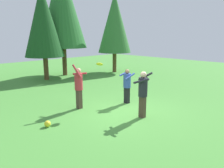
{
  "coord_description": "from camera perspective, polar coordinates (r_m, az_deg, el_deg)",
  "views": [
    {
      "loc": [
        -6.6,
        -5.58,
        3.11
      ],
      "look_at": [
        -0.07,
        0.88,
        1.05
      ],
      "focal_mm": 35.42,
      "sensor_mm": 36.0,
      "label": 1
    }
  ],
  "objects": [
    {
      "name": "ground_plane",
      "position": [
        9.18,
        4.22,
        -7.19
      ],
      "size": [
        40.0,
        40.0,
        0.0
      ],
      "primitive_type": "plane",
      "color": "#478C38"
    },
    {
      "name": "ball_orange",
      "position": [
        12.73,
        4.02,
        -0.96
      ],
      "size": [
        0.25,
        0.25,
        0.25
      ],
      "primitive_type": "sphere",
      "color": "orange",
      "rests_on": "ground_plane"
    },
    {
      "name": "tree_center",
      "position": [
        16.02,
        -17.39,
        15.14
      ],
      "size": [
        2.66,
        2.66,
        6.35
      ],
      "color": "brown",
      "rests_on": "ground_plane"
    },
    {
      "name": "tree_far_right",
      "position": [
        18.65,
        0.68,
        15.49
      ],
      "size": [
        2.71,
        2.71,
        6.47
      ],
      "color": "brown",
      "rests_on": "ground_plane"
    },
    {
      "name": "person_thrower",
      "position": [
        9.42,
        -8.6,
        -0.14
      ],
      "size": [
        0.68,
        0.68,
        1.94
      ],
      "rotation": [
        0.0,
        0.0,
        -0.94
      ],
      "color": "#4C382D",
      "rests_on": "ground_plane"
    },
    {
      "name": "tree_right",
      "position": [
        17.65,
        -12.8,
        19.2
      ],
      "size": [
        3.49,
        3.49,
        8.34
      ],
      "color": "brown",
      "rests_on": "ground_plane"
    },
    {
      "name": "person_bystander",
      "position": [
        10.1,
        3.9,
        0.18
      ],
      "size": [
        0.61,
        0.56,
        1.58
      ],
      "rotation": [
        0.0,
        0.0,
        2.99
      ],
      "color": "black",
      "rests_on": "ground_plane"
    },
    {
      "name": "frisbee",
      "position": [
        9.04,
        -3.23,
        5.14
      ],
      "size": [
        0.36,
        0.36,
        0.15
      ],
      "color": "yellow"
    },
    {
      "name": "ball_yellow",
      "position": [
        8.03,
        -16.31,
        -9.84
      ],
      "size": [
        0.22,
        0.22,
        0.22
      ],
      "primitive_type": "sphere",
      "color": "yellow",
      "rests_on": "ground_plane"
    },
    {
      "name": "person_catcher",
      "position": [
        8.36,
        7.98,
        -1.66
      ],
      "size": [
        0.62,
        0.69,
        1.78
      ],
      "rotation": [
        0.0,
        0.0,
        1.84
      ],
      "color": "#4C382D",
      "rests_on": "ground_plane"
    }
  ]
}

